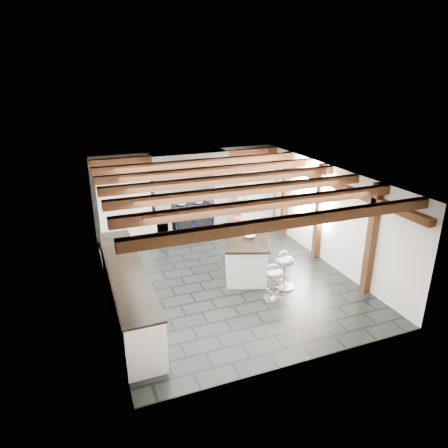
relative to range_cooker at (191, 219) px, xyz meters
name	(u,v)px	position (x,y,z in m)	size (l,w,h in m)	color
ground	(226,277)	(0.00, -2.68, -0.47)	(6.00, 6.00, 0.00)	black
room_shell	(181,215)	(-0.61, -1.26, 0.60)	(6.00, 6.03, 6.00)	white
range_cooker	(191,219)	(0.00, 0.00, 0.00)	(1.00, 0.63, 0.99)	black
kitchen_island	(244,253)	(0.49, -2.54, -0.03)	(1.44, 1.94, 1.15)	white
bar_stool_near	(284,266)	(0.95, -3.50, 0.03)	(0.49, 0.49, 0.79)	silver
bar_stool_far	(274,278)	(0.54, -3.85, -0.01)	(0.43, 0.43, 0.73)	silver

